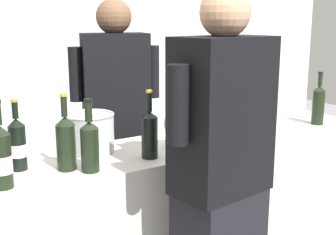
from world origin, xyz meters
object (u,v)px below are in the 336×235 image
(wine_bottle_6, at_px, (201,126))
(ice_bucket, at_px, (90,133))
(wine_bottle_4, at_px, (1,157))
(wine_glass, at_px, (171,125))
(wine_bottle_2, at_px, (187,116))
(wine_bottle_8, at_px, (66,142))
(wine_bottle_3, at_px, (318,104))
(person_server, at_px, (117,146))
(wine_bottle_0, at_px, (18,144))
(wine_bottle_7, at_px, (150,133))
(wine_bottle_1, at_px, (90,144))
(person_guest, at_px, (220,209))
(wine_bottle_9, at_px, (209,112))

(wine_bottle_6, bearing_deg, ice_bucket, 153.25)
(wine_bottle_4, distance_m, wine_glass, 0.87)
(ice_bucket, bearing_deg, wine_bottle_4, -151.35)
(wine_bottle_2, bearing_deg, wine_bottle_8, -166.24)
(wine_bottle_4, bearing_deg, wine_glass, 8.29)
(wine_bottle_6, xyz_separation_m, wine_glass, (-0.11, 0.11, -0.01))
(wine_bottle_3, xyz_separation_m, person_server, (-1.06, 0.65, -0.26))
(wine_bottle_0, xyz_separation_m, wine_bottle_7, (0.56, -0.16, 0.00))
(wine_bottle_1, height_order, wine_bottle_8, wine_bottle_8)
(wine_bottle_1, distance_m, wine_bottle_6, 0.61)
(person_server, bearing_deg, wine_bottle_1, -124.00)
(wine_bottle_2, distance_m, person_guest, 0.75)
(person_guest, bearing_deg, person_server, 86.86)
(wine_bottle_9, bearing_deg, wine_glass, -162.70)
(wine_bottle_8, relative_size, ice_bucket, 1.38)
(wine_bottle_0, height_order, ice_bucket, wine_bottle_0)
(wine_bottle_8, height_order, wine_bottle_9, wine_bottle_9)
(ice_bucket, bearing_deg, wine_bottle_7, -50.54)
(wine_bottle_6, height_order, wine_bottle_8, wine_bottle_8)
(wine_bottle_7, bearing_deg, wine_bottle_9, 21.97)
(wine_bottle_8, xyz_separation_m, person_guest, (0.49, -0.45, -0.26))
(wine_bottle_7, bearing_deg, wine_bottle_3, 1.02)
(wine_bottle_1, bearing_deg, wine_bottle_2, 20.98)
(wine_bottle_8, distance_m, wine_glass, 0.58)
(wine_bottle_7, relative_size, ice_bucket, 1.33)
(wine_bottle_0, bearing_deg, wine_bottle_2, 4.68)
(wine_bottle_9, xyz_separation_m, wine_glass, (-0.33, -0.10, -0.01))
(wine_bottle_7, bearing_deg, person_guest, -76.07)
(person_server, bearing_deg, wine_bottle_9, -52.55)
(wine_bottle_7, height_order, wine_bottle_8, wine_bottle_8)
(wine_bottle_2, distance_m, wine_bottle_6, 0.27)
(wine_bottle_1, relative_size, wine_bottle_9, 0.92)
(wine_bottle_3, relative_size, wine_bottle_9, 0.94)
(wine_bottle_7, xyz_separation_m, wine_bottle_9, (0.51, 0.21, 0.00))
(wine_bottle_2, distance_m, wine_bottle_3, 0.87)
(wine_bottle_1, bearing_deg, wine_bottle_6, 1.70)
(wine_bottle_7, xyz_separation_m, person_guest, (0.10, -0.40, -0.25))
(wine_bottle_3, relative_size, wine_bottle_7, 1.01)
(wine_bottle_2, xyz_separation_m, person_server, (-0.23, 0.43, -0.25))
(wine_bottle_3, height_order, wine_bottle_9, wine_bottle_9)
(ice_bucket, xyz_separation_m, person_server, (0.36, 0.43, -0.23))
(wine_bottle_7, relative_size, wine_bottle_9, 0.94)
(wine_bottle_0, relative_size, wine_bottle_8, 0.93)
(wine_bottle_1, distance_m, wine_bottle_2, 0.75)
(wine_bottle_4, bearing_deg, wine_bottle_3, 1.25)
(wine_bottle_6, xyz_separation_m, wine_bottle_9, (0.22, 0.22, 0.01))
(wine_bottle_1, distance_m, person_server, 0.88)
(wine_bottle_4, xyz_separation_m, wine_glass, (0.86, 0.13, -0.01))
(wine_bottle_4, relative_size, person_server, 0.20)
(wine_bottle_1, bearing_deg, person_guest, -42.48)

